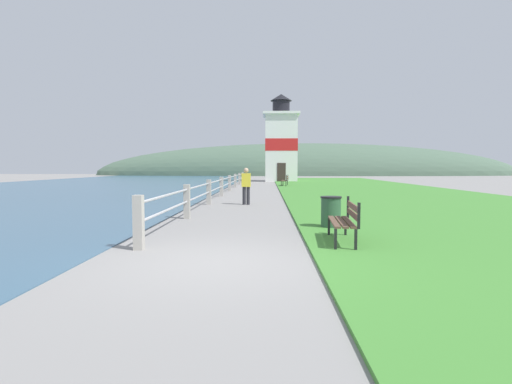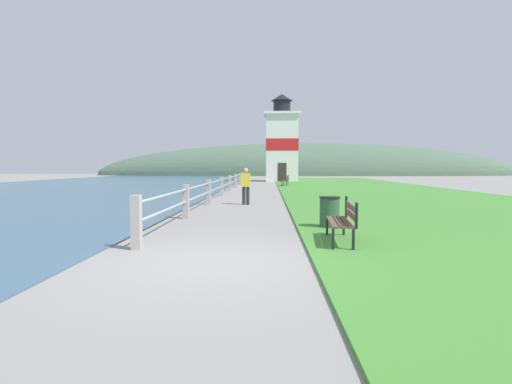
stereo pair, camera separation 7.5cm
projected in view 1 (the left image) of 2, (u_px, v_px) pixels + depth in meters
The scene contains 10 objects.
ground_plane at pixel (214, 263), 6.66m from camera, with size 160.00×160.00×0.00m, color gray.
grass_verge at pixel (372, 191), 25.97m from camera, with size 12.00×58.74×0.06m.
water_strip at pixel (41, 191), 26.59m from camera, with size 24.00×93.98×0.01m.
seawall_railing at pixel (226, 183), 23.77m from camera, with size 0.18×32.47×1.06m.
park_bench_near at pixel (346, 219), 8.18m from camera, with size 0.60×1.69×0.94m.
park_bench_midway at pixel (286, 180), 32.64m from camera, with size 0.68×1.88×0.94m.
lighthouse at pixel (281, 143), 43.45m from camera, with size 3.90×3.90×9.45m.
person_strolling at pixel (246, 185), 16.79m from camera, with size 0.38×0.21×1.55m.
trash_bin at pixel (331, 213), 10.23m from camera, with size 0.54×0.54×0.84m.
distant_hillside at pixel (305, 175), 75.42m from camera, with size 80.00×16.00×12.00m.
Camera 1 is at (0.89, -6.55, 1.60)m, focal length 28.00 mm.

